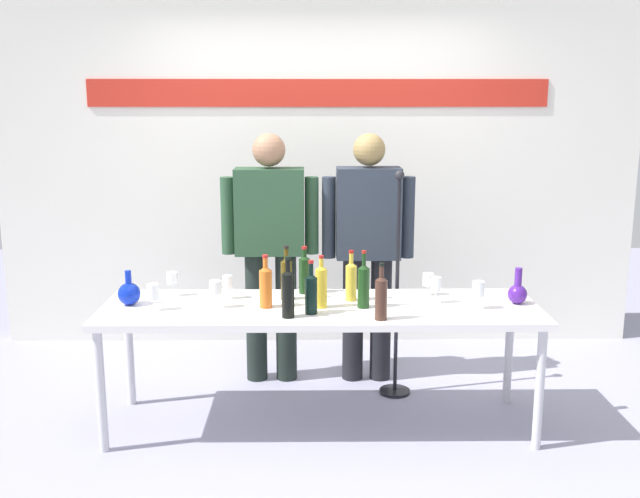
{
  "coord_description": "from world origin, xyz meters",
  "views": [
    {
      "loc": [
        -0.04,
        -3.93,
        1.89
      ],
      "look_at": [
        0.0,
        0.15,
        1.02
      ],
      "focal_mm": 40.44,
      "sensor_mm": 36.0,
      "label": 1
    }
  ],
  "objects_px": {
    "wine_bottle_0": "(351,279)",
    "wine_bottle_2": "(286,277)",
    "wine_bottle_4": "(321,285)",
    "wine_glass_right_1": "(478,289)",
    "decanter_blue_left": "(129,293)",
    "presenter_right": "(368,242)",
    "wine_glass_left_2": "(172,279)",
    "display_table": "(320,314)",
    "decanter_blue_right": "(517,292)",
    "wine_bottle_7": "(381,296)",
    "wine_glass_left_0": "(215,288)",
    "wine_glass_right_0": "(428,280)",
    "presenter_left": "(270,241)",
    "wine_bottle_1": "(266,285)",
    "wine_bottle_8": "(311,292)",
    "wine_glass_left_3": "(228,283)",
    "microphone_stand": "(396,322)",
    "wine_glass_right_2": "(436,285)",
    "wine_bottle_3": "(304,273)",
    "wine_glass_left_1": "(153,292)",
    "wine_bottle_6": "(288,292)",
    "wine_bottle_5": "(364,284)"
  },
  "relations": [
    {
      "from": "wine_bottle_0",
      "to": "wine_bottle_2",
      "type": "relative_size",
      "value": 0.93
    },
    {
      "from": "wine_bottle_4",
      "to": "wine_glass_right_1",
      "type": "height_order",
      "value": "wine_bottle_4"
    },
    {
      "from": "decanter_blue_left",
      "to": "presenter_right",
      "type": "xyz_separation_m",
      "value": [
        1.41,
        0.68,
        0.16
      ]
    },
    {
      "from": "wine_glass_left_2",
      "to": "wine_glass_right_1",
      "type": "bearing_deg",
      "value": -9.32
    },
    {
      "from": "wine_bottle_4",
      "to": "display_table",
      "type": "bearing_deg",
      "value": 98.9
    },
    {
      "from": "decanter_blue_right",
      "to": "wine_bottle_2",
      "type": "height_order",
      "value": "wine_bottle_2"
    },
    {
      "from": "wine_bottle_0",
      "to": "wine_bottle_7",
      "type": "xyz_separation_m",
      "value": [
        0.14,
        -0.37,
        0.0
      ]
    },
    {
      "from": "wine_glass_left_0",
      "to": "wine_glass_right_0",
      "type": "relative_size",
      "value": 1.16
    },
    {
      "from": "presenter_right",
      "to": "wine_glass_left_2",
      "type": "distance_m",
      "value": 1.3
    },
    {
      "from": "presenter_left",
      "to": "wine_bottle_1",
      "type": "bearing_deg",
      "value": -88.8
    },
    {
      "from": "wine_bottle_8",
      "to": "wine_glass_left_3",
      "type": "height_order",
      "value": "wine_bottle_8"
    },
    {
      "from": "display_table",
      "to": "presenter_right",
      "type": "xyz_separation_m",
      "value": [
        0.32,
        0.72,
        0.28
      ]
    },
    {
      "from": "presenter_left",
      "to": "microphone_stand",
      "type": "distance_m",
      "value": 0.98
    },
    {
      "from": "wine_glass_left_2",
      "to": "wine_glass_right_1",
      "type": "xyz_separation_m",
      "value": [
        1.76,
        -0.29,
        0.01
      ]
    },
    {
      "from": "wine_glass_right_0",
      "to": "presenter_left",
      "type": "bearing_deg",
      "value": 152.64
    },
    {
      "from": "wine_bottle_1",
      "to": "wine_bottle_2",
      "type": "relative_size",
      "value": 0.95
    },
    {
      "from": "wine_bottle_0",
      "to": "wine_glass_right_2",
      "type": "xyz_separation_m",
      "value": [
        0.48,
        -0.06,
        -0.02
      ]
    },
    {
      "from": "wine_bottle_3",
      "to": "wine_glass_left_1",
      "type": "distance_m",
      "value": 0.9
    },
    {
      "from": "wine_glass_left_2",
      "to": "wine_glass_right_1",
      "type": "relative_size",
      "value": 0.91
    },
    {
      "from": "wine_bottle_8",
      "to": "decanter_blue_left",
      "type": "bearing_deg",
      "value": 170.13
    },
    {
      "from": "wine_bottle_2",
      "to": "wine_glass_left_3",
      "type": "bearing_deg",
      "value": 177.27
    },
    {
      "from": "wine_glass_right_1",
      "to": "wine_bottle_1",
      "type": "bearing_deg",
      "value": 177.91
    },
    {
      "from": "wine_bottle_2",
      "to": "wine_glass_left_0",
      "type": "xyz_separation_m",
      "value": [
        -0.39,
        -0.17,
        -0.02
      ]
    },
    {
      "from": "wine_glass_left_2",
      "to": "decanter_blue_right",
      "type": "bearing_deg",
      "value": -5.32
    },
    {
      "from": "decanter_blue_left",
      "to": "wine_glass_left_0",
      "type": "height_order",
      "value": "decanter_blue_left"
    },
    {
      "from": "wine_bottle_8",
      "to": "presenter_left",
      "type": "bearing_deg",
      "value": 107.38
    },
    {
      "from": "wine_bottle_8",
      "to": "microphone_stand",
      "type": "relative_size",
      "value": 0.21
    },
    {
      "from": "wine_bottle_6",
      "to": "wine_glass_left_3",
      "type": "height_order",
      "value": "wine_bottle_6"
    },
    {
      "from": "wine_glass_right_2",
      "to": "wine_bottle_4",
      "type": "bearing_deg",
      "value": -172.92
    },
    {
      "from": "microphone_stand",
      "to": "wine_bottle_5",
      "type": "bearing_deg",
      "value": -116.58
    },
    {
      "from": "decanter_blue_right",
      "to": "wine_glass_left_1",
      "type": "height_order",
      "value": "decanter_blue_right"
    },
    {
      "from": "presenter_left",
      "to": "wine_glass_left_3",
      "type": "distance_m",
      "value": 0.62
    },
    {
      "from": "decanter_blue_left",
      "to": "presenter_left",
      "type": "bearing_deg",
      "value": 41.79
    },
    {
      "from": "presenter_left",
      "to": "wine_bottle_5",
      "type": "relative_size",
      "value": 5.06
    },
    {
      "from": "display_table",
      "to": "wine_bottle_7",
      "type": "distance_m",
      "value": 0.45
    },
    {
      "from": "wine_glass_left_3",
      "to": "decanter_blue_left",
      "type": "bearing_deg",
      "value": -167.37
    },
    {
      "from": "wine_glass_left_1",
      "to": "wine_glass_right_1",
      "type": "relative_size",
      "value": 0.95
    },
    {
      "from": "decanter_blue_left",
      "to": "presenter_right",
      "type": "distance_m",
      "value": 1.57
    },
    {
      "from": "wine_bottle_8",
      "to": "wine_glass_left_1",
      "type": "bearing_deg",
      "value": 175.37
    },
    {
      "from": "presenter_right",
      "to": "wine_bottle_6",
      "type": "relative_size",
      "value": 4.98
    },
    {
      "from": "display_table",
      "to": "wine_bottle_8",
      "type": "distance_m",
      "value": 0.24
    },
    {
      "from": "decanter_blue_left",
      "to": "wine_bottle_0",
      "type": "relative_size",
      "value": 0.67
    },
    {
      "from": "wine_bottle_3",
      "to": "microphone_stand",
      "type": "height_order",
      "value": "microphone_stand"
    },
    {
      "from": "wine_bottle_8",
      "to": "decanter_blue_right",
      "type": "bearing_deg",
      "value": 8.68
    },
    {
      "from": "presenter_left",
      "to": "wine_glass_right_2",
      "type": "relative_size",
      "value": 10.86
    },
    {
      "from": "wine_bottle_1",
      "to": "wine_glass_left_2",
      "type": "xyz_separation_m",
      "value": [
        -0.57,
        0.25,
        -0.02
      ]
    },
    {
      "from": "decanter_blue_right",
      "to": "wine_bottle_3",
      "type": "height_order",
      "value": "wine_bottle_3"
    },
    {
      "from": "display_table",
      "to": "wine_glass_left_0",
      "type": "height_order",
      "value": "wine_glass_left_0"
    },
    {
      "from": "decanter_blue_right",
      "to": "wine_bottle_1",
      "type": "distance_m",
      "value": 1.44
    },
    {
      "from": "presenter_left",
      "to": "wine_glass_left_3",
      "type": "relative_size",
      "value": 11.87
    }
  ]
}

